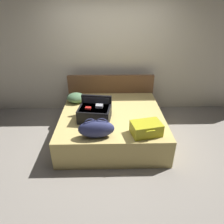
{
  "coord_description": "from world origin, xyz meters",
  "views": [
    {
      "loc": [
        -0.07,
        -2.89,
        2.33
      ],
      "look_at": [
        0.0,
        0.26,
        0.6
      ],
      "focal_mm": 32.35,
      "sensor_mm": 36.0,
      "label": 1
    }
  ],
  "objects": [
    {
      "name": "pillow_near_headboard",
      "position": [
        -0.73,
        0.89,
        0.6
      ],
      "size": [
        0.4,
        0.35,
        0.2
      ],
      "primitive_type": "ellipsoid",
      "rotation": [
        0.0,
        0.0,
        -0.1
      ],
      "color": "#4C724C",
      "rests_on": "bed"
    },
    {
      "name": "ground_plane",
      "position": [
        0.0,
        0.0,
        0.0
      ],
      "size": [
        12.0,
        12.0,
        0.0
      ],
      "primitive_type": "plane",
      "color": "gray"
    },
    {
      "name": "headboard",
      "position": [
        0.0,
        1.37,
        0.46
      ],
      "size": [
        1.92,
        0.08,
        0.91
      ],
      "primitive_type": "cube",
      "color": "brown",
      "rests_on": "ground"
    },
    {
      "name": "back_wall",
      "position": [
        0.0,
        1.65,
        1.3
      ],
      "size": [
        8.0,
        0.1,
        2.6
      ],
      "primitive_type": "cube",
      "color": "beige",
      "rests_on": "ground"
    },
    {
      "name": "duffel_bag",
      "position": [
        -0.25,
        -0.34,
        0.65
      ],
      "size": [
        0.56,
        0.23,
        0.33
      ],
      "rotation": [
        0.0,
        0.0,
        0.05
      ],
      "color": "navy",
      "rests_on": "bed"
    },
    {
      "name": "hard_case_medium",
      "position": [
        0.52,
        -0.28,
        0.6
      ],
      "size": [
        0.51,
        0.39,
        0.2
      ],
      "rotation": [
        0.0,
        0.0,
        0.21
      ],
      "color": "gold",
      "rests_on": "bed"
    },
    {
      "name": "bed",
      "position": [
        0.0,
        0.4,
        0.25
      ],
      "size": [
        1.88,
        1.86,
        0.5
      ],
      "primitive_type": "cube",
      "color": "tan",
      "rests_on": "ground"
    },
    {
      "name": "hard_case_large",
      "position": [
        -0.3,
        0.18,
        0.64
      ],
      "size": [
        0.6,
        0.5,
        0.38
      ],
      "rotation": [
        0.0,
        0.0,
        -0.15
      ],
      "color": "black",
      "rests_on": "bed"
    }
  ]
}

